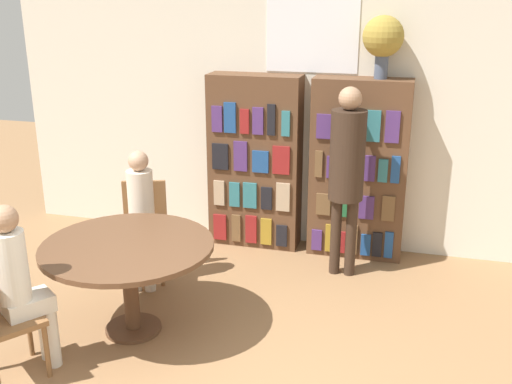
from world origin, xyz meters
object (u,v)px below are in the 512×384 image
(bookshelf_right, at_px, (358,170))
(librarian_standing, at_px, (347,163))
(seated_reader_right, at_px, (20,280))
(reading_table, at_px, (128,257))
(bookshelf_left, at_px, (255,162))
(chair_left_side, at_px, (145,225))
(flower_vase, at_px, (383,38))
(seated_reader_left, at_px, (141,212))

(bookshelf_right, bearing_deg, librarian_standing, -96.56)
(bookshelf_right, distance_m, librarian_standing, 0.55)
(seated_reader_right, height_order, librarian_standing, librarian_standing)
(reading_table, height_order, seated_reader_right, seated_reader_right)
(bookshelf_left, distance_m, reading_table, 2.02)
(chair_left_side, distance_m, seated_reader_right, 1.62)
(reading_table, height_order, librarian_standing, librarian_standing)
(flower_vase, relative_size, chair_left_side, 0.64)
(reading_table, bearing_deg, chair_left_side, 108.62)
(reading_table, height_order, seated_reader_left, seated_reader_left)
(bookshelf_left, distance_m, seated_reader_right, 2.78)
(reading_table, bearing_deg, librarian_standing, 44.59)
(bookshelf_right, xyz_separation_m, flower_vase, (0.15, 0.00, 1.26))
(chair_left_side, height_order, seated_reader_right, seated_reader_right)
(flower_vase, relative_size, librarian_standing, 0.32)
(reading_table, distance_m, seated_reader_left, 0.81)
(librarian_standing, bearing_deg, bookshelf_right, 83.44)
(flower_vase, distance_m, reading_table, 2.99)
(seated_reader_left, bearing_deg, chair_left_side, -90.00)
(chair_left_side, relative_size, librarian_standing, 0.50)
(chair_left_side, xyz_separation_m, seated_reader_right, (-0.15, -1.60, 0.20))
(chair_left_side, relative_size, seated_reader_right, 0.72)
(seated_reader_left, bearing_deg, librarian_standing, -177.11)
(seated_reader_left, xyz_separation_m, librarian_standing, (1.72, 0.68, 0.40))
(flower_vase, xyz_separation_m, reading_table, (-1.68, -1.95, -1.51))
(seated_reader_left, height_order, librarian_standing, librarian_standing)
(librarian_standing, bearing_deg, seated_reader_left, -158.49)
(bookshelf_left, bearing_deg, flower_vase, 0.23)
(bookshelf_right, relative_size, chair_left_side, 1.99)
(seated_reader_left, bearing_deg, reading_table, 90.00)
(bookshelf_right, distance_m, seated_reader_left, 2.15)
(bookshelf_right, height_order, seated_reader_left, bookshelf_right)
(bookshelf_right, bearing_deg, reading_table, -128.06)
(flower_vase, relative_size, seated_reader_right, 0.46)
(reading_table, relative_size, chair_left_side, 1.46)
(flower_vase, bearing_deg, librarian_standing, -112.77)
(seated_reader_left, relative_size, librarian_standing, 0.70)
(bookshelf_right, relative_size, seated_reader_left, 1.43)
(bookshelf_right, height_order, seated_reader_right, bookshelf_right)
(reading_table, bearing_deg, seated_reader_right, -125.38)
(bookshelf_right, xyz_separation_m, seated_reader_left, (-1.78, -1.18, -0.19))
(bookshelf_right, bearing_deg, seated_reader_left, -146.47)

